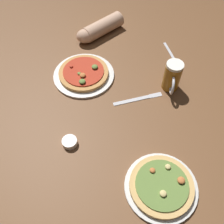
% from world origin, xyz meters
% --- Properties ---
extents(ground_plane, '(2.40, 2.40, 0.03)m').
position_xyz_m(ground_plane, '(0.00, 0.00, -0.01)').
color(ground_plane, brown).
extents(pizza_plate_near, '(0.27, 0.27, 0.05)m').
position_xyz_m(pizza_plate_near, '(0.08, -0.37, 0.02)').
color(pizza_plate_near, silver).
rests_on(pizza_plate_near, ground_plane).
extents(pizza_plate_far, '(0.30, 0.30, 0.05)m').
position_xyz_m(pizza_plate_far, '(-0.07, 0.27, 0.02)').
color(pizza_plate_far, silver).
rests_on(pizza_plate_far, ground_plane).
extents(beer_mug_dark, '(0.08, 0.13, 0.15)m').
position_xyz_m(beer_mug_dark, '(0.31, 0.08, 0.07)').
color(beer_mug_dark, '#9E6619').
rests_on(beer_mug_dark, ground_plane).
extents(ramekin_sauce, '(0.06, 0.06, 0.03)m').
position_xyz_m(ramekin_sauce, '(-0.21, -0.09, 0.01)').
color(ramekin_sauce, white).
rests_on(ramekin_sauce, ground_plane).
extents(fork_left, '(0.03, 0.23, 0.01)m').
position_xyz_m(fork_left, '(0.41, 0.27, 0.00)').
color(fork_left, silver).
rests_on(fork_left, ground_plane).
extents(knife_right, '(0.24, 0.02, 0.01)m').
position_xyz_m(knife_right, '(0.14, 0.05, 0.00)').
color(knife_right, silver).
rests_on(knife_right, ground_plane).
extents(diner_arm, '(0.29, 0.18, 0.08)m').
position_xyz_m(diner_arm, '(0.08, 0.56, 0.04)').
color(diner_arm, tan).
rests_on(diner_arm, ground_plane).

